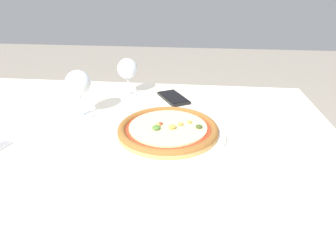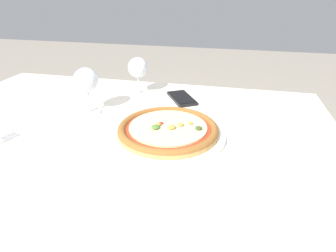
# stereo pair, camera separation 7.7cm
# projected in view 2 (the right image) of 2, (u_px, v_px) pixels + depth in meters

# --- Properties ---
(dining_table) EXTENTS (1.30, 0.92, 0.76)m
(dining_table) POSITION_uv_depth(u_px,v_px,m) (114.00, 159.00, 0.85)
(dining_table) COLOR #997047
(dining_table) RESTS_ON ground_plane
(pizza_plate) EXTENTS (0.32, 0.32, 0.04)m
(pizza_plate) POSITION_uv_depth(u_px,v_px,m) (168.00, 130.00, 0.78)
(pizza_plate) COLOR white
(pizza_plate) RESTS_ON dining_table
(wine_glass_far_left) EXTENTS (0.08, 0.08, 0.15)m
(wine_glass_far_left) POSITION_uv_depth(u_px,v_px,m) (86.00, 82.00, 0.88)
(wine_glass_far_left) COLOR silver
(wine_glass_far_left) RESTS_ON dining_table
(wine_glass_far_right) EXTENTS (0.07, 0.07, 0.14)m
(wine_glass_far_right) POSITION_uv_depth(u_px,v_px,m) (138.00, 69.00, 1.04)
(wine_glass_far_right) COLOR silver
(wine_glass_far_right) RESTS_ON dining_table
(cell_phone) EXTENTS (0.13, 0.16, 0.01)m
(cell_phone) POSITION_uv_depth(u_px,v_px,m) (182.00, 98.00, 1.03)
(cell_phone) COLOR black
(cell_phone) RESTS_ON dining_table
(napkin_folded) EXTENTS (0.18, 0.15, 0.01)m
(napkin_folded) POSITION_uv_depth(u_px,v_px,m) (304.00, 218.00, 0.50)
(napkin_folded) COLOR silver
(napkin_folded) RESTS_ON dining_table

